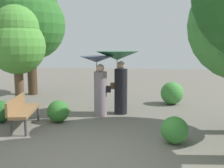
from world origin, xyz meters
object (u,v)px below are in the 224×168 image
tree_near_left (30,19)px  tree_mid_left (17,41)px  person_right (118,67)px  park_bench (22,109)px  person_left (99,78)px

tree_near_left → tree_mid_left: size_ratio=1.48×
person_right → tree_mid_left: tree_mid_left is taller
person_right → park_bench: 3.15m
person_left → person_right: (0.57, 0.35, 0.29)m
person_right → tree_mid_left: bearing=100.3°
person_right → park_bench: bearing=133.5°
person_left → tree_near_left: bearing=55.2°
person_left → tree_near_left: size_ratio=0.36×
park_bench → tree_mid_left: (-0.85, 1.59, 1.83)m
tree_near_left → tree_mid_left: (0.88, -3.01, -1.00)m
park_bench → tree_mid_left: 2.57m
person_left → tree_near_left: 5.22m
park_bench → tree_mid_left: size_ratio=0.45×
person_right → tree_near_left: bearing=62.7°
tree_near_left → tree_mid_left: 3.29m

